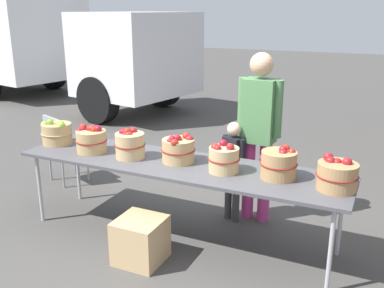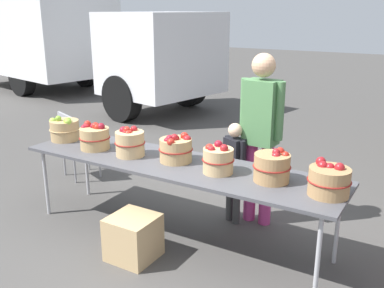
# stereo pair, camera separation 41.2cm
# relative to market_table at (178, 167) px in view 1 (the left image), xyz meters

# --- Properties ---
(ground_plane) EXTENTS (40.00, 40.00, 0.00)m
(ground_plane) POSITION_rel_market_table_xyz_m (0.00, 0.00, -0.72)
(ground_plane) COLOR #474442
(market_table) EXTENTS (3.10, 0.76, 0.75)m
(market_table) POSITION_rel_market_table_xyz_m (0.00, 0.00, 0.00)
(market_table) COLOR #4C4C51
(market_table) RESTS_ON ground
(apple_basket_green_0) EXTENTS (0.32, 0.32, 0.27)m
(apple_basket_green_0) POSITION_rel_market_table_xyz_m (-1.42, 0.01, 0.15)
(apple_basket_green_0) COLOR tan
(apple_basket_green_0) RESTS_ON market_table
(apple_basket_red_0) EXTENTS (0.31, 0.31, 0.27)m
(apple_basket_red_0) POSITION_rel_market_table_xyz_m (-0.93, -0.06, 0.16)
(apple_basket_red_0) COLOR tan
(apple_basket_red_0) RESTS_ON market_table
(apple_basket_red_1) EXTENTS (0.30, 0.30, 0.29)m
(apple_basket_red_1) POSITION_rel_market_table_xyz_m (-0.48, -0.05, 0.16)
(apple_basket_red_1) COLOR tan
(apple_basket_red_1) RESTS_ON market_table
(apple_basket_red_2) EXTENTS (0.32, 0.32, 0.27)m
(apple_basket_red_2) POSITION_rel_market_table_xyz_m (-0.01, 0.03, 0.15)
(apple_basket_red_2) COLOR tan
(apple_basket_red_2) RESTS_ON market_table
(apple_basket_red_3) EXTENTS (0.28, 0.28, 0.27)m
(apple_basket_red_3) POSITION_rel_market_table_xyz_m (0.45, -0.03, 0.15)
(apple_basket_red_3) COLOR tan
(apple_basket_red_3) RESTS_ON market_table
(apple_basket_red_4) EXTENTS (0.31, 0.31, 0.28)m
(apple_basket_red_4) POSITION_rel_market_table_xyz_m (0.92, 0.03, 0.16)
(apple_basket_red_4) COLOR #A87F51
(apple_basket_red_4) RESTS_ON market_table
(apple_basket_red_5) EXTENTS (0.33, 0.33, 0.28)m
(apple_basket_red_5) POSITION_rel_market_table_xyz_m (1.39, -0.02, 0.15)
(apple_basket_red_5) COLOR #A87F51
(apple_basket_red_5) RESTS_ON market_table
(vendor_adult) EXTENTS (0.45, 0.25, 1.72)m
(vendor_adult) POSITION_rel_market_table_xyz_m (0.55, 0.69, 0.29)
(vendor_adult) COLOR #CC3F8C
(vendor_adult) RESTS_ON ground
(child_customer) EXTENTS (0.26, 0.20, 1.05)m
(child_customer) POSITION_rel_market_table_xyz_m (0.34, 0.55, -0.10)
(child_customer) COLOR #3F3F3F
(child_customer) RESTS_ON ground
(box_truck) EXTENTS (7.97, 3.62, 2.75)m
(box_truck) POSITION_rel_market_table_xyz_m (-6.56, 4.90, 0.77)
(box_truck) COLOR white
(box_truck) RESTS_ON ground
(folding_chair) EXTENTS (0.52, 0.52, 0.86)m
(folding_chair) POSITION_rel_market_table_xyz_m (-1.94, 0.64, -0.21)
(folding_chair) COLOR #99999E
(folding_chair) RESTS_ON ground
(produce_crate) EXTENTS (0.39, 0.39, 0.39)m
(produce_crate) POSITION_rel_market_table_xyz_m (-0.11, -0.52, -0.52)
(produce_crate) COLOR tan
(produce_crate) RESTS_ON ground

